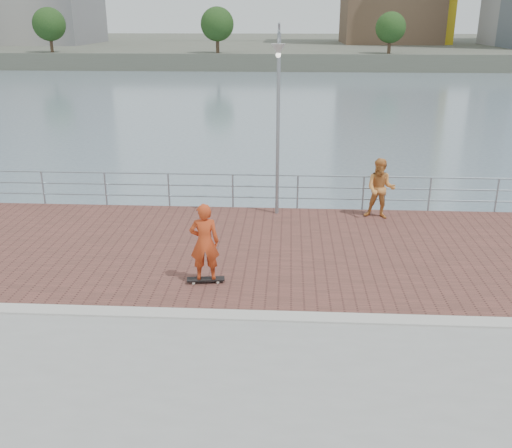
# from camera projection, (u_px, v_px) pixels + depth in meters

# --- Properties ---
(water) EXTENTS (400.00, 400.00, 0.00)m
(water) POSITION_uv_depth(u_px,v_px,m) (251.00, 398.00, 12.35)
(water) COLOR slate
(water) RESTS_ON ground
(brick_lane) EXTENTS (40.00, 6.80, 0.02)m
(brick_lane) POSITION_uv_depth(u_px,v_px,m) (259.00, 249.00, 15.03)
(brick_lane) COLOR brown
(brick_lane) RESTS_ON seawall
(curb) EXTENTS (40.00, 0.40, 0.06)m
(curb) POSITION_uv_depth(u_px,v_px,m) (250.00, 316.00, 11.65)
(curb) COLOR #B7B5AD
(curb) RESTS_ON seawall
(far_shore) EXTENTS (320.00, 95.00, 2.50)m
(far_shore) POSITION_uv_depth(u_px,v_px,m) (287.00, 46.00, 126.69)
(far_shore) COLOR #4C5142
(far_shore) RESTS_ON ground
(guardrail) EXTENTS (39.06, 0.06, 1.13)m
(guardrail) POSITION_uv_depth(u_px,v_px,m) (265.00, 188.00, 17.98)
(guardrail) COLOR #8C9EA8
(guardrail) RESTS_ON brick_lane
(street_lamp) EXTENTS (0.39, 1.14, 5.37)m
(street_lamp) POSITION_uv_depth(u_px,v_px,m) (278.00, 90.00, 16.04)
(street_lamp) COLOR gray
(street_lamp) RESTS_ON brick_lane
(skateboard) EXTENTS (0.89, 0.33, 0.10)m
(skateboard) POSITION_uv_depth(u_px,v_px,m) (206.00, 279.00, 13.10)
(skateboard) COLOR black
(skateboard) RESTS_ON brick_lane
(skateboarder) EXTENTS (0.72, 0.52, 1.82)m
(skateboarder) POSITION_uv_depth(u_px,v_px,m) (205.00, 242.00, 12.79)
(skateboarder) COLOR #BF3D19
(skateboarder) RESTS_ON skateboard
(bystander) EXTENTS (1.03, 0.88, 1.83)m
(bystander) POSITION_uv_depth(u_px,v_px,m) (380.00, 189.00, 17.01)
(bystander) COLOR #D3853E
(bystander) RESTS_ON brick_lane
(shoreline_trees) EXTENTS (169.59, 5.07, 6.76)m
(shoreline_trees) POSITION_uv_depth(u_px,v_px,m) (412.00, 25.00, 81.31)
(shoreline_trees) COLOR #473323
(shoreline_trees) RESTS_ON far_shore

